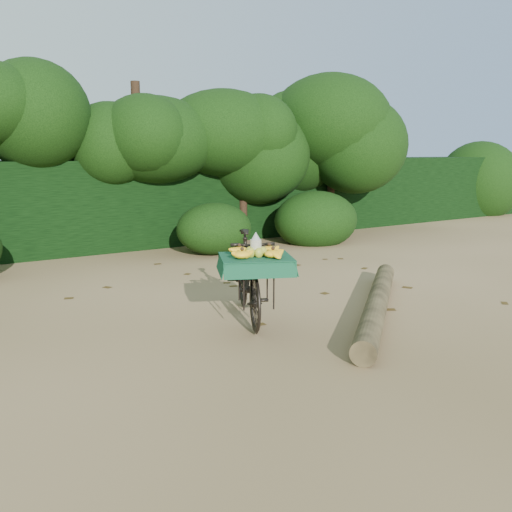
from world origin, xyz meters
TOP-DOWN VIEW (x-y plane):
  - ground at (0.00, 0.00)m, footprint 80.00×80.00m
  - vendor_bicycle at (-0.09, 0.36)m, footprint 1.27×1.88m
  - fallen_log at (1.39, -0.27)m, footprint 2.87×2.59m
  - hedge_backdrop at (0.00, 6.30)m, footprint 26.00×1.80m
  - tree_row at (-0.65, 5.50)m, footprint 14.50×2.00m
  - bush_clumps at (0.50, 4.30)m, footprint 8.80×1.70m
  - leaf_litter at (0.00, 0.65)m, footprint 7.00×7.30m

SIDE VIEW (x-z plane):
  - ground at x=0.00m, z-range 0.00..0.00m
  - leaf_litter at x=0.00m, z-range 0.00..0.01m
  - fallen_log at x=1.39m, z-range 0.00..0.26m
  - bush_clumps at x=0.50m, z-range 0.00..0.90m
  - vendor_bicycle at x=-0.09m, z-range 0.01..1.07m
  - hedge_backdrop at x=0.00m, z-range 0.00..1.80m
  - tree_row at x=-0.65m, z-range 0.00..4.00m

